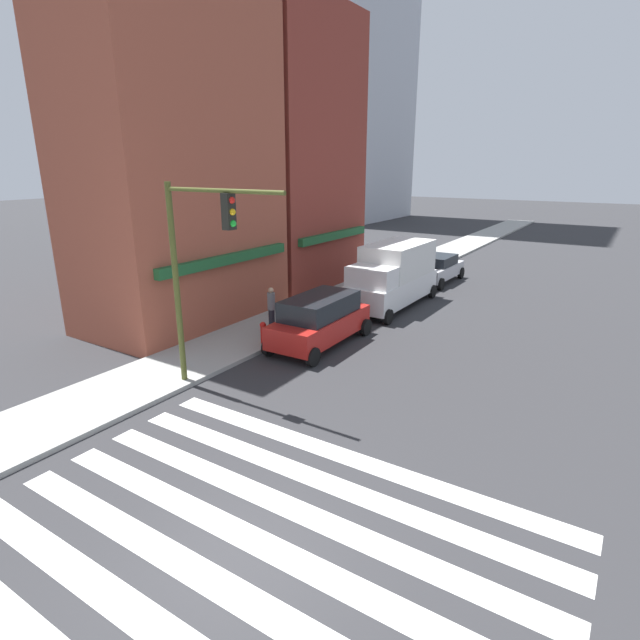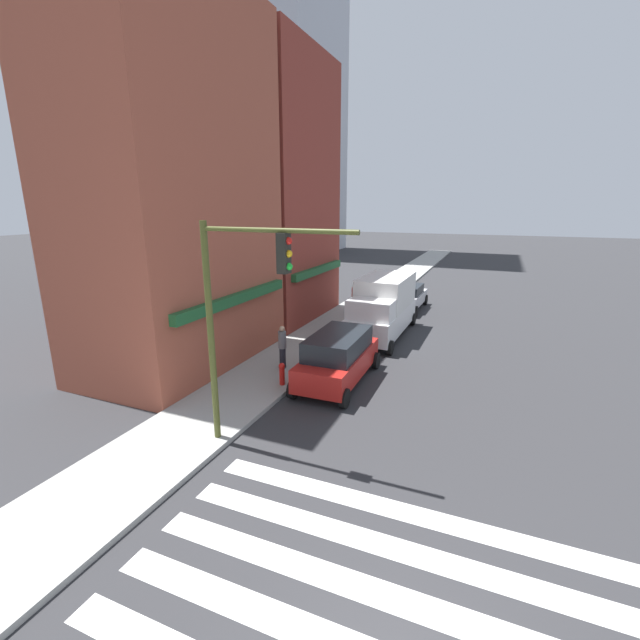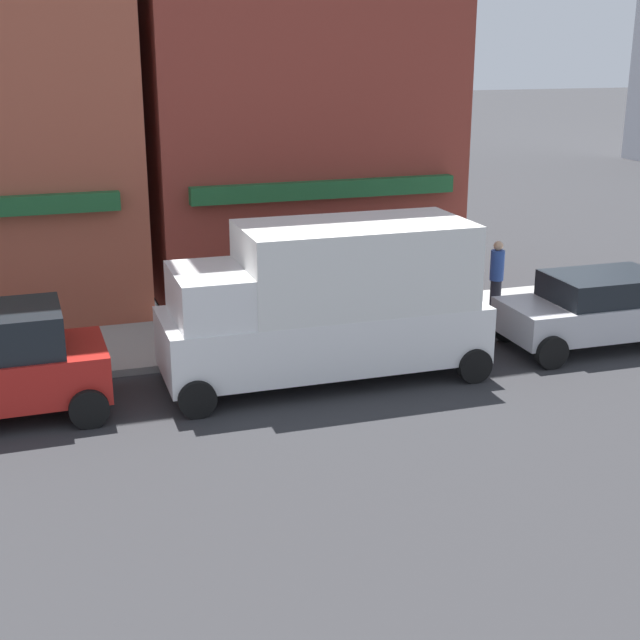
# 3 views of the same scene
# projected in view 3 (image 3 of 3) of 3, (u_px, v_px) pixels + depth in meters

# --- Properties ---
(box_truck_white) EXTENTS (6.21, 2.42, 3.04)m
(box_truck_white) POSITION_uv_depth(u_px,v_px,m) (328.00, 300.00, 16.95)
(box_truck_white) COLOR white
(box_truck_white) RESTS_ON ground_plane
(sedan_silver) EXTENTS (4.43, 2.02, 1.59)m
(sedan_silver) POSITION_uv_depth(u_px,v_px,m) (603.00, 308.00, 19.03)
(sedan_silver) COLOR #B7B7BC
(sedan_silver) RESTS_ON ground_plane
(pedestrian_blue_shirt) EXTENTS (0.32, 0.32, 1.77)m
(pedestrian_blue_shirt) POSITION_uv_depth(u_px,v_px,m) (497.00, 277.00, 20.64)
(pedestrian_blue_shirt) COLOR #23232D
(pedestrian_blue_shirt) RESTS_ON sidewalk_left
(pedestrian_red_jacket) EXTENTS (0.32, 0.32, 1.77)m
(pedestrian_red_jacket) POSITION_uv_depth(u_px,v_px,m) (436.00, 277.00, 20.64)
(pedestrian_red_jacket) COLOR #23232D
(pedestrian_red_jacket) RESTS_ON sidewalk_left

